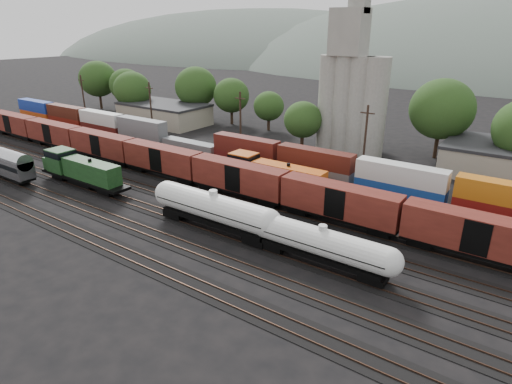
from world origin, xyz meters
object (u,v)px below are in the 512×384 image
Objects in this scene: orange_locomotive at (269,173)px; grain_silo at (351,94)px; green_locomotive at (79,169)px; tank_car_a at (214,208)px.

orange_locomotive is 0.65× the size of grain_silo.
green_locomotive is 26.86m from tank_car_a.
green_locomotive is 0.97× the size of tank_car_a.
orange_locomotive is at bearing 31.07° from green_locomotive.
orange_locomotive is 27.39m from grain_silo.
grain_silo is at bearing 91.44° from tank_car_a.
grain_silo is (0.94, 26.00, 8.57)m from orange_locomotive.
grain_silo is at bearing 57.78° from green_locomotive.
green_locomotive is 49.21m from grain_silo.
orange_locomotive is at bearing -92.08° from grain_silo.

